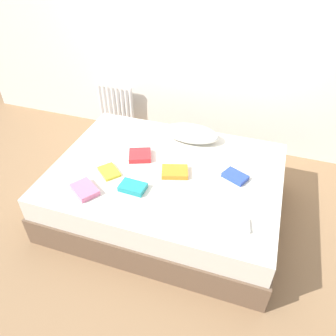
% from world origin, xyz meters
% --- Properties ---
extents(ground_plane, '(8.00, 8.00, 0.00)m').
position_xyz_m(ground_plane, '(0.00, 0.00, 0.00)').
color(ground_plane, '#93704C').
extents(back_wall, '(6.00, 0.10, 2.80)m').
position_xyz_m(back_wall, '(0.00, 1.35, 1.40)').
color(back_wall, silver).
rests_on(back_wall, ground).
extents(bed, '(2.00, 1.50, 0.50)m').
position_xyz_m(bed, '(0.00, 0.00, 0.25)').
color(bed, brown).
rests_on(bed, ground).
extents(radiator, '(0.46, 0.04, 0.49)m').
position_xyz_m(radiator, '(-1.07, 1.20, 0.37)').
color(radiator, white).
rests_on(radiator, ground).
extents(pillow, '(0.54, 0.28, 0.14)m').
position_xyz_m(pillow, '(0.08, 0.52, 0.57)').
color(pillow, white).
rests_on(pillow, bed).
extents(textbook_pink, '(0.27, 0.26, 0.04)m').
position_xyz_m(textbook_pink, '(-0.53, -0.47, 0.52)').
color(textbook_pink, pink).
rests_on(textbook_pink, bed).
extents(textbook_red, '(0.25, 0.25, 0.05)m').
position_xyz_m(textbook_red, '(-0.28, 0.09, 0.52)').
color(textbook_red, red).
rests_on(textbook_red, bed).
extents(textbook_white, '(0.26, 0.18, 0.02)m').
position_xyz_m(textbook_white, '(0.66, -0.45, 0.51)').
color(textbook_white, white).
rests_on(textbook_white, bed).
extents(textbook_teal, '(0.21, 0.15, 0.05)m').
position_xyz_m(textbook_teal, '(-0.17, -0.32, 0.52)').
color(textbook_teal, teal).
rests_on(textbook_teal, bed).
extents(textbook_yellow, '(0.24, 0.23, 0.02)m').
position_xyz_m(textbook_yellow, '(-0.45, -0.20, 0.51)').
color(textbook_yellow, yellow).
rests_on(textbook_yellow, bed).
extents(textbook_blue, '(0.23, 0.20, 0.04)m').
position_xyz_m(textbook_blue, '(0.59, 0.08, 0.52)').
color(textbook_blue, '#2847B7').
rests_on(textbook_blue, bed).
extents(textbook_orange, '(0.26, 0.23, 0.04)m').
position_xyz_m(textbook_orange, '(0.09, -0.03, 0.52)').
color(textbook_orange, orange).
rests_on(textbook_orange, bed).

